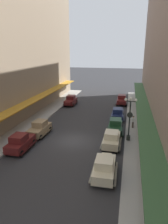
{
  "coord_description": "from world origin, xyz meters",
  "views": [
    {
      "loc": [
        6.15,
        -21.66,
        10.45
      ],
      "look_at": [
        0.0,
        6.0,
        1.8
      ],
      "focal_mm": 33.09,
      "sensor_mm": 36.0,
      "label": 1
    }
  ],
  "objects_px": {
    "parked_car_2": "(112,139)",
    "pedestrian_0": "(133,122)",
    "parked_car_3": "(20,142)",
    "parked_car_6": "(118,114)",
    "parked_car_5": "(115,126)",
    "parked_car_0": "(104,167)",
    "parked_car_4": "(39,128)",
    "parked_car_7": "(71,100)",
    "lamp_post_with_clock": "(130,117)",
    "pedestrian_2": "(140,129)",
    "fire_hydrant": "(38,121)",
    "parked_car_1": "(122,100)"
  },
  "relations": [
    {
      "from": "parked_car_1",
      "to": "parked_car_3",
      "type": "height_order",
      "value": "same"
    },
    {
      "from": "parked_car_0",
      "to": "pedestrian_2",
      "type": "height_order",
      "value": "parked_car_0"
    },
    {
      "from": "lamp_post_with_clock",
      "to": "parked_car_1",
      "type": "bearing_deg",
      "value": 95.29
    },
    {
      "from": "parked_car_3",
      "to": "pedestrian_0",
      "type": "height_order",
      "value": "parked_car_3"
    },
    {
      "from": "parked_car_5",
      "to": "lamp_post_with_clock",
      "type": "xyz_separation_m",
      "value": [
        1.7,
        -2.08,
        2.04
      ]
    },
    {
      "from": "parked_car_7",
      "to": "pedestrian_2",
      "type": "xyz_separation_m",
      "value": [
        12.64,
        -12.9,
        0.05
      ]
    },
    {
      "from": "parked_car_5",
      "to": "pedestrian_2",
      "type": "bearing_deg",
      "value": -9.48
    },
    {
      "from": "parked_car_6",
      "to": "pedestrian_2",
      "type": "relative_size",
      "value": 2.61
    },
    {
      "from": "parked_car_4",
      "to": "pedestrian_2",
      "type": "xyz_separation_m",
      "value": [
        12.39,
        2.21,
        0.05
      ]
    },
    {
      "from": "lamp_post_with_clock",
      "to": "parked_car_3",
      "type": "bearing_deg",
      "value": -156.62
    },
    {
      "from": "parked_car_2",
      "to": "parked_car_6",
      "type": "height_order",
      "value": "same"
    },
    {
      "from": "parked_car_6",
      "to": "lamp_post_with_clock",
      "type": "relative_size",
      "value": 0.83
    },
    {
      "from": "parked_car_6",
      "to": "pedestrian_0",
      "type": "height_order",
      "value": "parked_car_6"
    },
    {
      "from": "parked_car_7",
      "to": "parked_car_0",
      "type": "bearing_deg",
      "value": -67.18
    },
    {
      "from": "parked_car_1",
      "to": "fire_hydrant",
      "type": "relative_size",
      "value": 5.23
    },
    {
      "from": "parked_car_0",
      "to": "parked_car_7",
      "type": "distance_m",
      "value": 24.15
    },
    {
      "from": "parked_car_1",
      "to": "parked_car_0",
      "type": "bearing_deg",
      "value": -90.7
    },
    {
      "from": "parked_car_4",
      "to": "parked_car_7",
      "type": "xyz_separation_m",
      "value": [
        -0.25,
        15.11,
        0.0
      ]
    },
    {
      "from": "parked_car_1",
      "to": "lamp_post_with_clock",
      "type": "relative_size",
      "value": 0.83
    },
    {
      "from": "parked_car_4",
      "to": "pedestrian_2",
      "type": "bearing_deg",
      "value": 10.11
    },
    {
      "from": "parked_car_4",
      "to": "pedestrian_0",
      "type": "relative_size",
      "value": 2.59
    },
    {
      "from": "parked_car_0",
      "to": "parked_car_6",
      "type": "bearing_deg",
      "value": 89.5
    },
    {
      "from": "parked_car_6",
      "to": "parked_car_2",
      "type": "bearing_deg",
      "value": -90.42
    },
    {
      "from": "parked_car_0",
      "to": "parked_car_5",
      "type": "relative_size",
      "value": 1.0
    },
    {
      "from": "pedestrian_2",
      "to": "parked_car_3",
      "type": "bearing_deg",
      "value": -153.04
    },
    {
      "from": "parked_car_2",
      "to": "pedestrian_2",
      "type": "xyz_separation_m",
      "value": [
        3.21,
        3.44,
        0.05
      ]
    },
    {
      "from": "parked_car_4",
      "to": "parked_car_5",
      "type": "distance_m",
      "value": 9.69
    },
    {
      "from": "fire_hydrant",
      "to": "pedestrian_0",
      "type": "distance_m",
      "value": 13.36
    },
    {
      "from": "parked_car_1",
      "to": "fire_hydrant",
      "type": "bearing_deg",
      "value": -127.76
    },
    {
      "from": "lamp_post_with_clock",
      "to": "pedestrian_0",
      "type": "bearing_deg",
      "value": 82.64
    },
    {
      "from": "parked_car_2",
      "to": "parked_car_0",
      "type": "bearing_deg",
      "value": -90.64
    },
    {
      "from": "lamp_post_with_clock",
      "to": "pedestrian_0",
      "type": "height_order",
      "value": "lamp_post_with_clock"
    },
    {
      "from": "parked_car_6",
      "to": "fire_hydrant",
      "type": "relative_size",
      "value": 5.22
    },
    {
      "from": "parked_car_6",
      "to": "lamp_post_with_clock",
      "type": "height_order",
      "value": "lamp_post_with_clock"
    },
    {
      "from": "parked_car_5",
      "to": "parked_car_3",
      "type": "bearing_deg",
      "value": -144.02
    },
    {
      "from": "parked_car_6",
      "to": "parked_car_7",
      "type": "bearing_deg",
      "value": 144.09
    },
    {
      "from": "parked_car_0",
      "to": "parked_car_2",
      "type": "relative_size",
      "value": 1.0
    },
    {
      "from": "pedestrian_0",
      "to": "parked_car_1",
      "type": "bearing_deg",
      "value": 99.21
    },
    {
      "from": "pedestrian_2",
      "to": "parked_car_6",
      "type": "bearing_deg",
      "value": 117.52
    },
    {
      "from": "parked_car_1",
      "to": "pedestrian_0",
      "type": "bearing_deg",
      "value": -80.79
    },
    {
      "from": "parked_car_6",
      "to": "pedestrian_2",
      "type": "bearing_deg",
      "value": -62.48
    },
    {
      "from": "parked_car_5",
      "to": "parked_car_0",
      "type": "bearing_deg",
      "value": -91.09
    },
    {
      "from": "parked_car_5",
      "to": "parked_car_7",
      "type": "relative_size",
      "value": 1.0
    },
    {
      "from": "parked_car_2",
      "to": "parked_car_4",
      "type": "height_order",
      "value": "same"
    },
    {
      "from": "parked_car_1",
      "to": "parked_car_5",
      "type": "xyz_separation_m",
      "value": [
        -0.12,
        -15.0,
        0.0
      ]
    },
    {
      "from": "parked_car_2",
      "to": "pedestrian_0",
      "type": "xyz_separation_m",
      "value": [
        2.35,
        5.95,
        0.07
      ]
    },
    {
      "from": "lamp_post_with_clock",
      "to": "pedestrian_0",
      "type": "xyz_separation_m",
      "value": [
        0.53,
        4.08,
        -1.97
      ]
    },
    {
      "from": "parked_car_1",
      "to": "pedestrian_2",
      "type": "relative_size",
      "value": 2.62
    },
    {
      "from": "parked_car_0",
      "to": "parked_car_6",
      "type": "distance_m",
      "value": 15.38
    },
    {
      "from": "parked_car_1",
      "to": "parked_car_7",
      "type": "height_order",
      "value": "same"
    }
  ]
}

